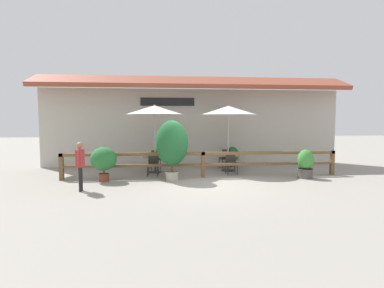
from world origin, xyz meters
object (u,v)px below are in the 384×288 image
at_px(chair_near_wallside, 155,158).
at_px(potted_plant_small_flowering, 104,160).
at_px(patio_umbrella_middle, 228,110).
at_px(potted_plant_tall_tropical, 306,164).
at_px(chair_middle_streetside, 231,162).
at_px(dining_table_middle, 228,158).
at_px(chair_near_streetside, 153,163).
at_px(pedestrian, 80,160).
at_px(patio_umbrella_near, 155,110).
at_px(potted_plant_broad_leaf, 172,144).
at_px(potted_plant_entrance_palm, 232,156).
at_px(dining_table_near, 155,159).
at_px(chair_middle_wallside, 225,157).

relative_size(chair_near_wallside, potted_plant_small_flowering, 0.71).
relative_size(patio_umbrella_middle, potted_plant_tall_tropical, 2.61).
height_order(chair_middle_streetside, potted_plant_small_flowering, potted_plant_small_flowering).
bearing_deg(potted_plant_small_flowering, dining_table_middle, 19.69).
relative_size(chair_near_streetside, chair_near_wallside, 1.00).
distance_m(chair_middle_streetside, pedestrian, 5.76).
xyz_separation_m(patio_umbrella_near, patio_umbrella_middle, (3.07, 0.06, 0.00)).
xyz_separation_m(dining_table_middle, potted_plant_broad_leaf, (-2.43, -1.74, 0.73)).
bearing_deg(potted_plant_entrance_palm, dining_table_near, -160.56).
bearing_deg(pedestrian, chair_near_streetside, 137.28).
xyz_separation_m(chair_middle_wallside, potted_plant_entrance_palm, (0.42, 0.45, 0.03)).
distance_m(patio_umbrella_middle, chair_middle_wallside, 2.20).
bearing_deg(pedestrian, patio_umbrella_middle, 119.70).
distance_m(chair_middle_streetside, potted_plant_tall_tropical, 2.78).
relative_size(patio_umbrella_middle, potted_plant_entrance_palm, 3.04).
relative_size(chair_near_streetside, potted_plant_broad_leaf, 0.40).
xyz_separation_m(chair_near_streetside, chair_middle_wallside, (3.17, 1.50, 0.00)).
bearing_deg(chair_near_wallside, chair_middle_wallside, 168.24).
distance_m(patio_umbrella_middle, potted_plant_small_flowering, 5.42).
height_order(patio_umbrella_near, potted_plant_tall_tropical, patio_umbrella_near).
height_order(potted_plant_small_flowering, potted_plant_entrance_palm, potted_plant_small_flowering).
bearing_deg(potted_plant_broad_leaf, chair_middle_streetside, 22.70).
relative_size(chair_middle_streetside, potted_plant_small_flowering, 0.71).
bearing_deg(potted_plant_tall_tropical, patio_umbrella_middle, 143.17).
xyz_separation_m(chair_near_wallside, potted_plant_broad_leaf, (0.64, -2.39, 0.81)).
xyz_separation_m(potted_plant_small_flowering, potted_plant_entrance_palm, (5.28, 2.91, -0.25)).
bearing_deg(dining_table_near, potted_plant_entrance_palm, 19.44).
distance_m(chair_near_streetside, pedestrian, 3.22).
bearing_deg(dining_table_near, chair_middle_wallside, 14.30).
relative_size(dining_table_middle, potted_plant_broad_leaf, 0.47).
bearing_deg(chair_middle_wallside, dining_table_middle, 75.74).
xyz_separation_m(chair_near_streetside, dining_table_middle, (3.13, 0.77, 0.08)).
bearing_deg(chair_near_wallside, dining_table_near, 77.31).
height_order(chair_middle_streetside, potted_plant_entrance_palm, potted_plant_entrance_palm).
bearing_deg(chair_near_streetside, chair_middle_wallside, 30.59).
xyz_separation_m(patio_umbrella_near, dining_table_middle, (3.07, 0.06, -1.99)).
height_order(dining_table_near, dining_table_middle, same).
xyz_separation_m(potted_plant_broad_leaf, pedestrian, (-2.80, -1.43, -0.34)).
bearing_deg(potted_plant_tall_tropical, potted_plant_small_flowering, 178.83).
relative_size(dining_table_near, pedestrian, 0.68).
distance_m(dining_table_near, patio_umbrella_middle, 3.66).
height_order(patio_umbrella_middle, potted_plant_broad_leaf, patio_umbrella_middle).
xyz_separation_m(patio_umbrella_near, potted_plant_entrance_palm, (3.53, 1.24, -2.05)).
bearing_deg(patio_umbrella_near, dining_table_middle, 1.07).
bearing_deg(potted_plant_broad_leaf, potted_plant_entrance_palm, 45.29).
relative_size(dining_table_middle, chair_middle_streetside, 1.17).
distance_m(dining_table_near, pedestrian, 3.81).
distance_m(chair_near_streetside, potted_plant_tall_tropical, 5.74).
xyz_separation_m(patio_umbrella_middle, potted_plant_broad_leaf, (-2.43, -1.74, -1.26)).
bearing_deg(dining_table_near, potted_plant_tall_tropical, -18.07).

